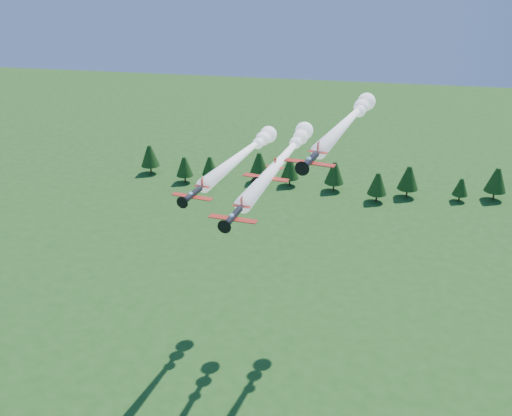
% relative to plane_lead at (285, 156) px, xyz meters
% --- Properties ---
extents(ground, '(600.00, 600.00, 0.00)m').
position_rel_plane_lead_xyz_m(ground, '(-2.91, -16.89, -44.53)').
color(ground, '#234D18').
rests_on(ground, ground).
extents(plane_lead, '(10.55, 48.44, 3.70)m').
position_rel_plane_lead_xyz_m(plane_lead, '(0.00, 0.00, 0.00)').
color(plane_lead, black).
rests_on(plane_lead, ground).
extents(plane_left, '(11.72, 41.32, 3.70)m').
position_rel_plane_lead_xyz_m(plane_left, '(-8.91, 7.83, -2.32)').
color(plane_left, black).
rests_on(plane_left, ground).
extents(plane_right, '(13.32, 44.38, 3.70)m').
position_rel_plane_lead_xyz_m(plane_right, '(11.10, 7.87, 5.46)').
color(plane_right, black).
rests_on(plane_right, ground).
extents(plane_slot, '(8.05, 8.84, 2.81)m').
position_rel_plane_lead_xyz_m(plane_slot, '(-1.49, -10.27, 0.05)').
color(plane_slot, black).
rests_on(plane_slot, ground).
extents(treeline, '(153.23, 17.60, 11.48)m').
position_rel_plane_lead_xyz_m(treeline, '(2.48, 93.33, -37.76)').
color(treeline, '#382314').
rests_on(treeline, ground).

